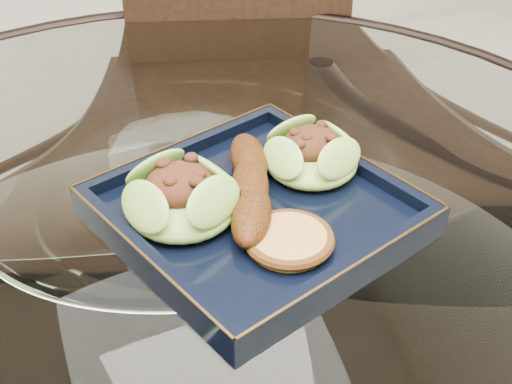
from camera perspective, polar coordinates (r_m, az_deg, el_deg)
name	(u,v)px	position (r m, az deg, el deg)	size (l,w,h in m)	color
dining_table	(199,321)	(0.86, -4.57, -10.23)	(1.13, 1.13, 0.77)	white
dining_chair	(244,182)	(1.24, -0.96, 0.77)	(0.49, 0.49, 0.90)	black
navy_plate	(256,216)	(0.72, 0.00, -1.92)	(0.27, 0.27, 0.02)	black
lettuce_wrap_left	(182,200)	(0.70, -5.95, -0.66)	(0.11, 0.11, 0.04)	olive
lettuce_wrap_right	(312,157)	(0.76, 4.47, 2.84)	(0.10, 0.10, 0.04)	#64972C
roasted_plantain	(250,186)	(0.72, -0.47, 0.49)	(0.18, 0.04, 0.03)	#582909
crumb_patty	(289,241)	(0.67, 2.66, -3.92)	(0.07, 0.07, 0.01)	gold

